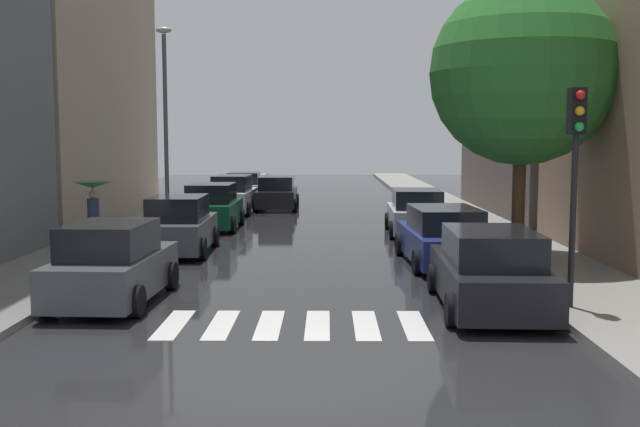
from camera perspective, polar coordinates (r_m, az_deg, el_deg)
The scene contains 17 objects.
ground_plane at distance 34.17m, azimuth -0.50°, elevation 0.00°, with size 28.00×72.00×0.04m, color #252527.
sidewalk_left at distance 34.89m, azimuth -11.23°, elevation 0.17°, with size 3.00×72.00×0.15m, color gray.
sidewalk_right at distance 34.65m, azimuth 10.31°, elevation 0.15°, with size 3.00×72.00×0.15m, color gray.
crosswalk_stripes at distance 13.86m, azimuth -2.07°, elevation -8.65°, with size 4.95×2.20×0.01m.
parked_car_left_nearest at distance 16.15m, azimuth -15.85°, elevation -3.90°, with size 2.13×4.13×1.72m.
parked_car_left_second at distance 22.64m, azimuth -10.89°, elevation -1.00°, with size 2.04×4.19×1.74m.
parked_car_left_third at distance 28.40m, azimuth -8.37°, elevation 0.43°, with size 2.10×4.04×1.75m.
parked_car_left_fourth at distance 34.37m, azimuth -6.81°, elevation 1.40°, with size 2.09×4.48×1.77m.
parked_car_left_fifth at distance 41.01m, azimuth -5.89°, elevation 2.03°, with size 2.15×4.07×1.59m.
parked_car_right_nearest at distance 15.34m, azimuth 13.04°, elevation -4.43°, with size 2.25×4.70×1.65m.
parked_car_right_second at distance 20.52m, azimuth 9.54°, elevation -1.84°, with size 2.31×4.85×1.60m.
parked_car_right_third at distance 26.79m, azimuth 7.49°, elevation 0.02°, with size 2.19×4.31×1.64m.
car_midroad at distance 36.09m, azimuth -3.38°, elevation 1.55°, with size 2.09×4.36×1.63m.
pedestrian_near_tree at distance 23.70m, azimuth -17.25°, elevation 1.22°, with size 1.15×1.15×1.99m.
street_tree_right at distance 21.14m, azimuth 15.44°, elevation 10.47°, with size 5.07×5.07×7.64m.
traffic_light_right_corner at distance 15.10m, azimuth 19.27°, elevation 4.81°, with size 0.30×0.42×4.30m.
lamp_post_left at distance 28.83m, azimuth -11.93°, elevation 7.67°, with size 0.60×0.28×7.51m.
Camera 1 is at (0.62, -9.98, 3.48)m, focal length 41.15 mm.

